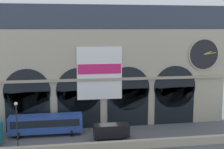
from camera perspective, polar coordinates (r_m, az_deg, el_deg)
ground_plane at (r=46.92m, az=-0.69°, el=-11.60°), size 200.00×200.00×0.00m
quay_parapet_wall at (r=42.29m, az=0.29°, el=-13.08°), size 90.00×0.70×1.17m
station_building at (r=51.88m, az=-1.89°, el=1.38°), size 41.93×5.45×19.91m
bus_midwest at (r=48.41m, az=-12.18°, el=-8.92°), size 11.00×3.25×3.10m
van_center at (r=45.98m, az=-0.11°, el=-10.38°), size 5.20×2.48×2.20m
street_lamp_quayside at (r=41.72m, az=-17.27°, el=-8.23°), size 0.44×0.44×6.90m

